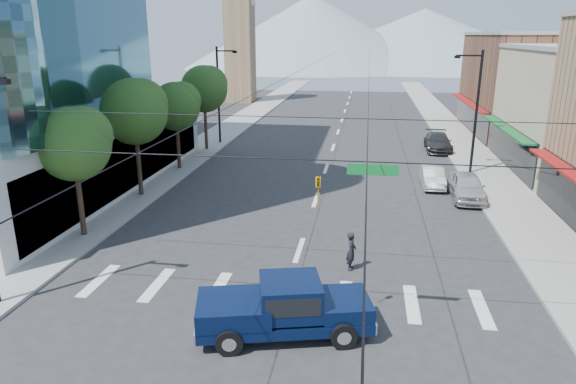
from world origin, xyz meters
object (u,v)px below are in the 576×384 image
pedestrian (351,251)px  parked_car_mid (432,177)px  pickup_truck (283,307)px  parked_car_near (467,186)px  parked_car_far (438,142)px

pedestrian → parked_car_mid: 14.87m
pedestrian → parked_car_mid: (5.06, 13.98, -0.21)m
pickup_truck → parked_car_mid: 20.83m
parked_car_near → parked_car_far: bearing=90.6°
pickup_truck → parked_car_far: bearing=59.7°
pedestrian → parked_car_near: size_ratio=0.36×
pickup_truck → parked_car_far: size_ratio=1.18×
pickup_truck → pedestrian: (2.14, 5.56, -0.19)m
pickup_truck → parked_car_near: 19.17m
parked_car_near → parked_car_far: size_ratio=0.91×
pedestrian → parked_car_near: pedestrian is taller
pedestrian → pickup_truck: bearing=163.7°
pickup_truck → pedestrian: size_ratio=3.64×
pickup_truck → parked_car_mid: size_ratio=1.57×
pickup_truck → parked_car_near: size_ratio=1.30×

